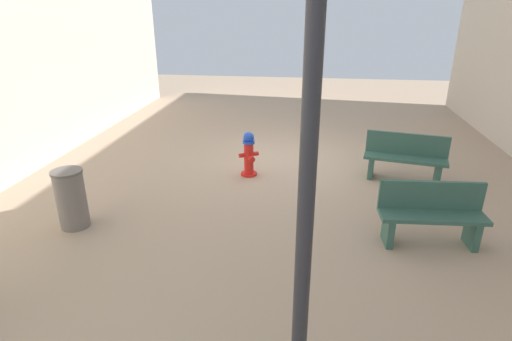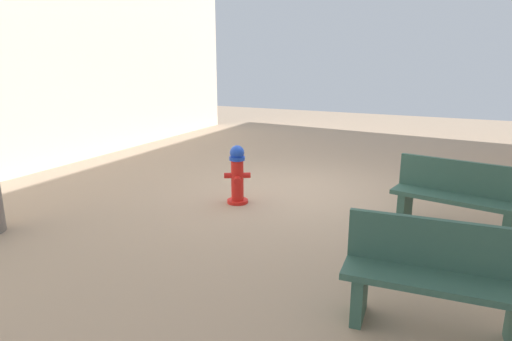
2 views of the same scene
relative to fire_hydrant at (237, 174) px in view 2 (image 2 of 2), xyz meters
name	(u,v)px [view 2 (image 2 of 2)]	position (x,y,z in m)	size (l,w,h in m)	color
ground_plane	(299,192)	(-0.70, -0.99, -0.47)	(23.40, 23.40, 0.00)	tan
fire_hydrant	(237,174)	(0.00, 0.00, 0.00)	(0.41, 0.40, 0.94)	red
bench_near	(457,196)	(-3.17, -0.19, 0.02)	(1.66, 0.75, 0.95)	#33594C
bench_far	(437,277)	(-3.07, 2.26, 0.01)	(1.55, 0.54, 0.95)	#33594C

